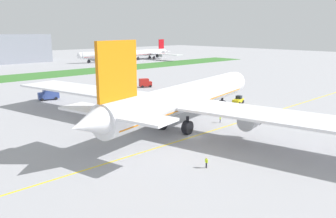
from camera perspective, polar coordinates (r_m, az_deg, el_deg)
ground_plane at (r=68.13m, az=4.29°, el=-4.61°), size 600.00×600.00×0.00m
apron_taxi_line at (r=68.12m, az=4.30°, el=-4.61°), size 280.00×0.36×0.01m
grass_median_strip at (r=164.42m, az=-26.02°, el=4.56°), size 320.00×24.00×0.10m
airliner_foreground at (r=72.10m, az=2.46°, el=1.74°), size 59.09×95.19×19.11m
pushback_tug at (r=100.03m, az=11.68°, el=1.48°), size 5.79×3.06×2.22m
ground_crew_wingwalker_port at (r=78.49m, az=8.75°, el=-1.56°), size 0.53×0.43×1.69m
ground_crew_marshaller_front at (r=53.04m, az=6.45°, el=-8.73°), size 0.37×0.57×1.69m
traffic_cone_near_nose at (r=85.86m, az=21.47°, el=-1.57°), size 0.36×0.36×0.58m
traffic_cone_port_wing at (r=83.45m, az=23.06°, el=-2.12°), size 0.36×0.36×0.58m
traffic_cone_starboard_wing at (r=86.55m, az=20.76°, el=-1.40°), size 0.36×0.36×0.58m
service_truck_baggage_loader at (r=126.26m, az=-3.87°, el=4.41°), size 4.97×3.79×3.19m
service_truck_fuel_bowser at (r=109.03m, az=-19.33°, el=2.31°), size 6.32×3.62×3.08m
parked_airliner_far_centre at (r=227.96m, az=-9.87°, el=8.91°), size 39.82×63.69×14.16m
parked_airliner_far_right at (r=250.30m, az=-3.04°, el=9.42°), size 36.57×56.68×13.96m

